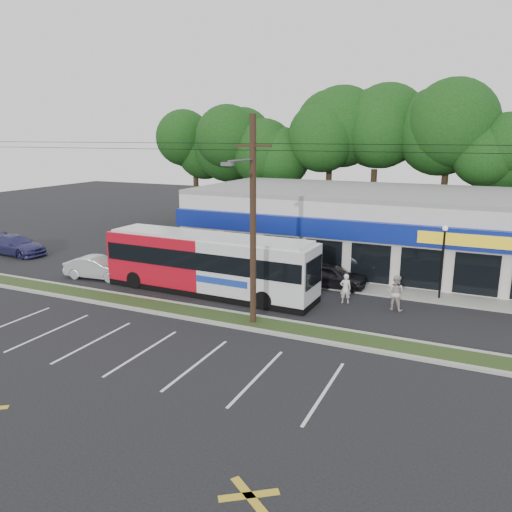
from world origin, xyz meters
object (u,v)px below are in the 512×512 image
at_px(utility_pole, 249,215).
at_px(metrobus, 209,262).
at_px(car_dark, 329,275).
at_px(lamp_post, 443,254).
at_px(car_silver, 98,268).
at_px(pedestrian_b, 396,293).
at_px(pedestrian_a, 345,289).
at_px(car_blue, 16,245).

distance_m(utility_pole, metrobus, 6.64).
bearing_deg(utility_pole, car_dark, 76.50).
xyz_separation_m(metrobus, car_dark, (6.14, 4.00, -1.09)).
distance_m(lamp_post, car_silver, 21.18).
bearing_deg(pedestrian_b, car_silver, 16.66).
bearing_deg(pedestrian_b, metrobus, 19.04).
height_order(metrobus, pedestrian_b, metrobus).
bearing_deg(metrobus, pedestrian_b, 9.83).
relative_size(pedestrian_a, pedestrian_b, 0.87).
relative_size(metrobus, car_blue, 2.50).
distance_m(car_silver, pedestrian_b, 18.66).
bearing_deg(car_dark, pedestrian_b, -123.15).
bearing_deg(pedestrian_a, pedestrian_b, 159.43).
xyz_separation_m(metrobus, pedestrian_b, (10.49, 1.50, -0.89)).
bearing_deg(car_silver, pedestrian_a, -90.20).
height_order(utility_pole, car_dark, utility_pole).
distance_m(utility_pole, car_dark, 9.07).
bearing_deg(metrobus, utility_pole, -37.93).
relative_size(lamp_post, car_dark, 0.95).
bearing_deg(car_dark, car_silver, 103.83).
relative_size(lamp_post, pedestrian_b, 2.21).
height_order(car_blue, pedestrian_a, pedestrian_a).
distance_m(car_dark, pedestrian_a, 3.00).
bearing_deg(pedestrian_b, lamp_post, -114.64).
distance_m(utility_pole, car_blue, 24.00).
height_order(lamp_post, pedestrian_b, lamp_post).
xyz_separation_m(lamp_post, pedestrian_a, (-4.70, -2.80, -1.84)).
bearing_deg(lamp_post, metrobus, -160.99).
height_order(car_blue, pedestrian_b, pedestrian_b).
xyz_separation_m(car_dark, pedestrian_a, (1.65, -2.50, 0.07)).
bearing_deg(car_blue, pedestrian_a, -88.18).
bearing_deg(metrobus, car_silver, -175.68).
relative_size(lamp_post, metrobus, 0.33).
bearing_deg(car_blue, car_silver, -100.48).
relative_size(lamp_post, car_silver, 0.98).
height_order(metrobus, pedestrian_a, metrobus).
bearing_deg(lamp_post, car_blue, -176.12).
bearing_deg(pedestrian_a, car_blue, -22.08).
bearing_deg(pedestrian_a, utility_pole, 35.07).
bearing_deg(pedestrian_b, car_dark, -18.99).
distance_m(utility_pole, pedestrian_a, 7.67).
height_order(lamp_post, car_silver, lamp_post).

